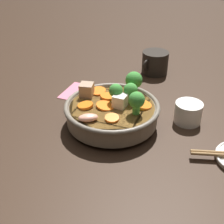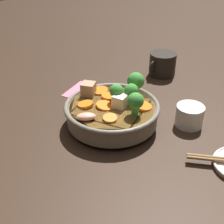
{
  "view_description": "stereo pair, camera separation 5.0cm",
  "coord_description": "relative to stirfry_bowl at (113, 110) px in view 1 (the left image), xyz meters",
  "views": [
    {
      "loc": [
        0.48,
        0.45,
        0.45
      ],
      "look_at": [
        0.0,
        0.0,
        0.04
      ],
      "focal_mm": 50.0,
      "sensor_mm": 36.0,
      "label": 1
    },
    {
      "loc": [
        0.44,
        0.49,
        0.45
      ],
      "look_at": [
        0.0,
        0.0,
        0.04
      ],
      "focal_mm": 50.0,
      "sensor_mm": 36.0,
      "label": 2
    }
  ],
  "objects": [
    {
      "name": "ground_plane",
      "position": [
        0.0,
        -0.0,
        -0.04
      ],
      "size": [
        3.0,
        3.0,
        0.0
      ],
      "primitive_type": "plane",
      "color": "black"
    },
    {
      "name": "stirfry_bowl",
      "position": [
        0.0,
        0.0,
        0.0
      ],
      "size": [
        0.24,
        0.24,
        0.12
      ],
      "color": "slate",
      "rests_on": "ground_plane"
    },
    {
      "name": "tea_cup",
      "position": [
        -0.14,
        0.13,
        -0.01
      ],
      "size": [
        0.07,
        0.07,
        0.05
      ],
      "color": "white",
      "rests_on": "ground_plane"
    },
    {
      "name": "dark_mug",
      "position": [
        -0.32,
        -0.11,
        -0.0
      ],
      "size": [
        0.11,
        0.09,
        0.07
      ],
      "color": "black",
      "rests_on": "ground_plane"
    },
    {
      "name": "napkin",
      "position": [
        -0.05,
        -0.19,
        -0.04
      ],
      "size": [
        0.13,
        0.11,
        0.0
      ],
      "color": "#D16B84",
      "rests_on": "ground_plane"
    }
  ]
}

